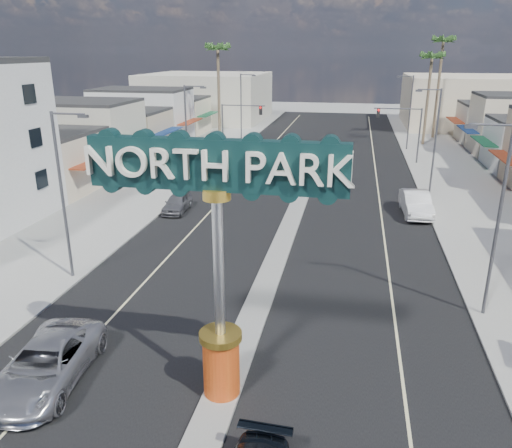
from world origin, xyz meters
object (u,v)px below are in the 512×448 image
at_px(streetlight_r_near, 496,213).
at_px(palm_left_far, 218,53).
at_px(palm_right_far, 443,46).
at_px(car_parked_right, 416,203).
at_px(car_parked_left, 177,203).
at_px(streetlight_l_far, 242,105).
at_px(traffic_signal_left, 238,120).
at_px(gateway_sign, 218,243).
at_px(streetlight_r_mid, 434,138).
at_px(streetlight_l_near, 64,189).
at_px(streetlight_r_far, 409,109).
at_px(palm_right_mid, 432,61).
at_px(streetlight_l_mid, 188,131).
at_px(suv_left, 46,364).
at_px(traffic_signal_right, 403,124).

height_order(streetlight_r_near, palm_left_far, palm_left_far).
height_order(palm_right_far, car_parked_right, palm_right_far).
bearing_deg(car_parked_left, streetlight_l_far, 90.05).
bearing_deg(streetlight_l_far, palm_right_far, 21.46).
height_order(traffic_signal_left, streetlight_r_near, streetlight_r_near).
relative_size(traffic_signal_left, palm_right_far, 0.43).
bearing_deg(palm_left_far, streetlight_l_far, 37.92).
bearing_deg(gateway_sign, car_parked_left, 113.68).
bearing_deg(streetlight_l_far, streetlight_r_mid, -46.52).
height_order(streetlight_l_near, streetlight_r_far, same).
relative_size(streetlight_l_far, car_parked_left, 2.23).
relative_size(streetlight_r_near, palm_left_far, 0.69).
height_order(palm_right_mid, palm_right_far, palm_right_far).
height_order(streetlight_l_near, car_parked_right, streetlight_l_near).
distance_m(streetlight_l_mid, car_parked_right, 20.44).
distance_m(traffic_signal_left, car_parked_left, 21.79).
relative_size(gateway_sign, streetlight_l_mid, 1.02).
distance_m(palm_right_far, car_parked_right, 38.98).
bearing_deg(traffic_signal_left, car_parked_left, -89.51).
height_order(palm_left_far, palm_right_mid, palm_left_far).
xyz_separation_m(streetlight_l_near, suv_left, (3.83, -8.53, -4.25)).
height_order(streetlight_l_near, palm_right_mid, palm_right_mid).
bearing_deg(suv_left, car_parked_right, 50.98).
distance_m(streetlight_r_far, palm_left_far, 24.38).
xyz_separation_m(traffic_signal_right, palm_right_mid, (3.82, 12.01, 6.33)).
relative_size(streetlight_r_near, streetlight_r_far, 1.00).
relative_size(traffic_signal_right, car_parked_right, 1.11).
distance_m(gateway_sign, palm_left_far, 50.06).
xyz_separation_m(streetlight_r_far, car_parked_left, (-19.43, -29.50, -4.38)).
height_order(palm_right_far, suv_left, palm_right_far).
bearing_deg(car_parked_right, palm_right_far, 77.28).
xyz_separation_m(streetlight_l_near, palm_right_mid, (23.43, 46.00, 5.54)).
height_order(car_parked_left, car_parked_right, car_parked_right).
relative_size(streetlight_l_near, palm_right_far, 0.64).
distance_m(traffic_signal_left, car_parked_right, 26.34).
bearing_deg(palm_right_mid, streetlight_r_far, -122.69).
xyz_separation_m(gateway_sign, traffic_signal_left, (-9.18, 42.02, -1.65)).
bearing_deg(gateway_sign, streetlight_r_far, 78.22).
height_order(streetlight_r_near, palm_right_mid, palm_right_mid).
xyz_separation_m(streetlight_r_far, car_parked_right, (-1.43, -26.76, -4.18)).
bearing_deg(traffic_signal_left, streetlight_l_far, 98.86).
bearing_deg(palm_right_mid, suv_left, -109.77).
bearing_deg(streetlight_r_near, streetlight_l_near, 180.00).
distance_m(streetlight_l_mid, streetlight_r_far, 30.32).
height_order(streetlight_l_mid, car_parked_left, streetlight_l_mid).
height_order(traffic_signal_right, car_parked_right, traffic_signal_right).
height_order(streetlight_l_near, streetlight_r_mid, same).
height_order(palm_right_mid, suv_left, palm_right_mid).
relative_size(gateway_sign, traffic_signal_left, 1.53).
relative_size(traffic_signal_right, palm_right_far, 0.43).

